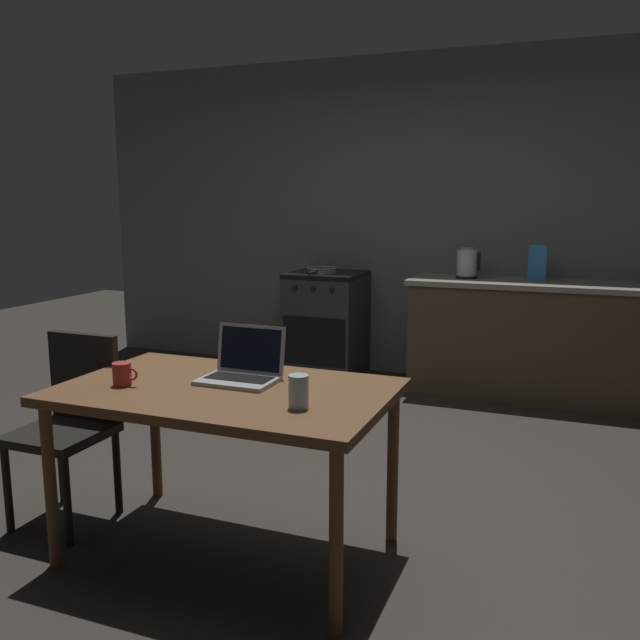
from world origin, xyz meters
The scene contains 12 objects.
ground_plane centered at (0.00, 0.00, 0.00)m, with size 12.00×12.00×0.00m, color #2D2823.
back_wall centered at (0.30, 2.55, 1.34)m, with size 6.40×0.10×2.68m, color slate.
kitchen_counter centered at (1.26, 2.20, 0.45)m, with size 2.16×0.64×0.89m.
stove_oven centered at (-0.57, 2.20, 0.45)m, with size 0.60×0.62×0.89m.
dining_table centered at (0.10, -0.72, 0.67)m, with size 1.36×0.84×0.74m.
chair centered at (-0.75, -0.69, 0.50)m, with size 0.40×0.40×0.88m.
laptop centered at (0.11, -0.61, 0.78)m, with size 0.32×0.26×0.23m.
electric_kettle centered at (0.59, 2.20, 1.01)m, with size 0.19×0.16×0.24m.
frying_pan centered at (-0.61, 2.17, 0.92)m, with size 0.26×0.43×0.05m.
coffee_mug centered at (-0.32, -0.86, 0.79)m, with size 0.12×0.08×0.10m.
drinking_glass centered at (0.49, -0.87, 0.80)m, with size 0.08×0.08×0.13m.
cereal_box centered at (1.12, 2.22, 1.03)m, with size 0.13×0.05×0.27m.
Camera 1 is at (1.44, -3.08, 1.50)m, focal length 37.76 mm.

